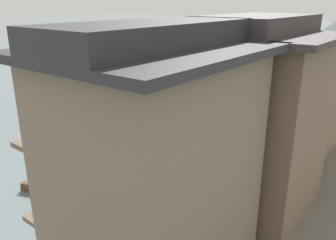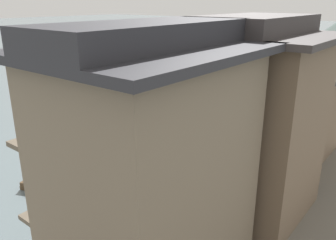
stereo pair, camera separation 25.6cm
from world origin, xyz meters
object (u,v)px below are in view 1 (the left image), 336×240
at_px(boat_moored_third, 51,170).
at_px(boat_midriver_upstream, 250,86).
at_px(boat_midriver_drifting, 313,85).
at_px(house_waterfront_tall, 291,108).
at_px(stone_bridge, 331,41).
at_px(boat_moored_far, 182,103).
at_px(house_waterfront_nearest, 155,164).
at_px(boat_moored_nearest, 133,116).
at_px(house_waterfront_second, 250,118).
at_px(boat_moored_second, 329,70).

xyz_separation_m(boat_moored_third, boat_midriver_upstream, (-0.40, 28.67, -0.14)).
relative_size(boat_midriver_drifting, boat_midriver_upstream, 0.96).
xyz_separation_m(house_waterfront_tall, stone_bridge, (-10.32, 50.85, -0.92)).
bearing_deg(boat_moored_far, house_waterfront_tall, -27.82).
bearing_deg(boat_midriver_drifting, boat_midriver_upstream, -138.14).
height_order(boat_midriver_drifting, stone_bridge, stone_bridge).
distance_m(boat_moored_third, house_waterfront_nearest, 12.19).
bearing_deg(boat_midriver_drifting, boat_moored_nearest, -111.39).
xyz_separation_m(boat_moored_third, house_waterfront_nearest, (10.82, -2.83, 4.84)).
bearing_deg(house_waterfront_nearest, boat_midriver_drifting, 98.20).
relative_size(boat_midriver_upstream, house_waterfront_second, 0.59).
height_order(boat_moored_nearest, stone_bridge, stone_bridge).
distance_m(boat_moored_third, boat_moored_far, 17.52).
xyz_separation_m(boat_moored_nearest, boat_midriver_upstream, (3.10, 17.72, -0.07)).
xyz_separation_m(boat_midriver_drifting, house_waterfront_tall, (5.24, -23.75, 3.64)).
bearing_deg(stone_bridge, boat_midriver_drifting, -79.40).
bearing_deg(house_waterfront_nearest, boat_midriver_upstream, 109.61).
relative_size(boat_moored_far, stone_bridge, 0.13).
height_order(boat_midriver_drifting, boat_midriver_upstream, boat_midriver_drifting).
distance_m(boat_midriver_drifting, stone_bridge, 27.71).
xyz_separation_m(boat_moored_second, house_waterfront_second, (6.64, -41.59, 4.91)).
distance_m(boat_midriver_drifting, house_waterfront_nearest, 37.52).
height_order(boat_midriver_drifting, house_waterfront_second, house_waterfront_second).
bearing_deg(boat_moored_second, boat_midriver_drifting, -85.13).
height_order(house_waterfront_tall, stone_bridge, house_waterfront_tall).
bearing_deg(boat_moored_nearest, boat_moored_far, 82.48).
distance_m(boat_moored_nearest, stone_bridge, 50.36).
distance_m(boat_midriver_upstream, house_waterfront_tall, 21.87).
xyz_separation_m(boat_moored_second, boat_midriver_drifting, (0.93, -10.93, -0.04)).
relative_size(boat_moored_nearest, house_waterfront_nearest, 0.56).
distance_m(boat_moored_far, stone_bridge, 43.97).
bearing_deg(house_waterfront_second, boat_midriver_drifting, 100.55).
distance_m(boat_moored_third, boat_midriver_drifting, 34.42).
xyz_separation_m(house_waterfront_second, stone_bridge, (-10.78, 57.77, -2.23)).
bearing_deg(boat_moored_third, boat_moored_far, 98.74).
height_order(house_waterfront_nearest, stone_bridge, house_waterfront_nearest).
bearing_deg(house_waterfront_tall, house_waterfront_second, -86.14).
distance_m(boat_moored_far, boat_midriver_drifting, 18.56).
distance_m(boat_moored_second, boat_moored_third, 45.14).
height_order(boat_moored_far, house_waterfront_nearest, house_waterfront_nearest).
height_order(boat_midriver_drifting, house_waterfront_tall, house_waterfront_tall).
xyz_separation_m(boat_moored_nearest, house_waterfront_second, (14.73, -7.63, 4.92)).
relative_size(boat_midriver_drifting, house_waterfront_tall, 0.64).
xyz_separation_m(boat_moored_nearest, house_waterfront_tall, (14.26, -0.72, 3.61)).
relative_size(house_waterfront_nearest, house_waterfront_second, 1.00).
bearing_deg(boat_midriver_upstream, boat_moored_second, 72.92).
relative_size(boat_moored_third, house_waterfront_tall, 0.57).
height_order(boat_moored_second, house_waterfront_tall, house_waterfront_tall).
relative_size(boat_moored_second, house_waterfront_tall, 0.54).
xyz_separation_m(house_waterfront_second, house_waterfront_tall, (-0.47, 6.91, -1.31)).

